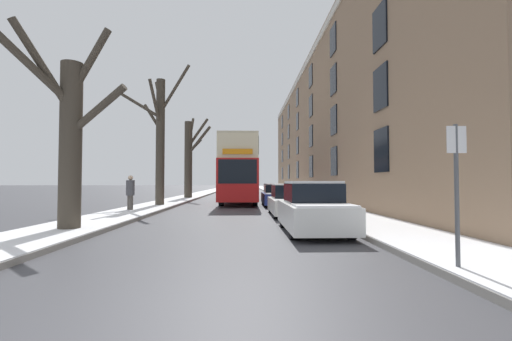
% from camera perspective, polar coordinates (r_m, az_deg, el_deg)
% --- Properties ---
extents(ground_plane, '(320.00, 320.00, 0.00)m').
position_cam_1_polar(ground_plane, '(4.18, -9.75, -23.21)').
color(ground_plane, '#424247').
extents(sidewalk_left, '(2.45, 130.00, 0.16)m').
position_cam_1_polar(sidewalk_left, '(57.13, -7.25, -3.37)').
color(sidewalk_left, gray).
rests_on(sidewalk_left, ground).
extents(sidewalk_right, '(2.45, 130.00, 0.16)m').
position_cam_1_polar(sidewalk_right, '(57.04, 2.56, -3.38)').
color(sidewalk_right, gray).
rests_on(sidewalk_right, ground).
extents(terrace_facade_right, '(9.10, 50.51, 12.79)m').
position_cam_1_polar(terrace_facade_right, '(34.12, 15.47, 6.36)').
color(terrace_facade_right, '#8C7056').
rests_on(terrace_facade_right, ground).
extents(bare_tree_left_0, '(3.07, 2.23, 6.15)m').
position_cam_1_polar(bare_tree_left_0, '(11.54, -28.65, 5.30)').
color(bare_tree_left_0, '#423A30').
rests_on(bare_tree_left_0, ground).
extents(bare_tree_left_1, '(4.44, 2.54, 8.75)m').
position_cam_1_polar(bare_tree_left_1, '(21.60, -15.77, 5.63)').
color(bare_tree_left_1, '#423A30').
rests_on(bare_tree_left_1, ground).
extents(bare_tree_left_2, '(2.49, 3.52, 7.54)m').
position_cam_1_polar(bare_tree_left_2, '(30.75, -11.01, 2.34)').
color(bare_tree_left_2, '#423A30').
rests_on(bare_tree_left_2, ground).
extents(double_decker_bus, '(2.53, 10.24, 4.53)m').
position_cam_1_polar(double_decker_bus, '(24.95, -2.83, 0.45)').
color(double_decker_bus, red).
rests_on(double_decker_bus, ground).
extents(parked_car_0, '(1.75, 4.03, 1.55)m').
position_cam_1_polar(parked_car_0, '(10.49, 9.49, -6.36)').
color(parked_car_0, silver).
rests_on(parked_car_0, ground).
extents(parked_car_1, '(1.79, 4.31, 1.42)m').
position_cam_1_polar(parked_car_1, '(15.58, 5.75, -5.11)').
color(parked_car_1, silver).
rests_on(parked_car_1, ground).
extents(parked_car_2, '(1.85, 4.50, 1.42)m').
position_cam_1_polar(parked_car_2, '(21.94, 3.55, -4.18)').
color(parked_car_2, navy).
rests_on(parked_car_2, ground).
extents(pedestrian_left_sidewalk, '(0.40, 0.40, 1.85)m').
position_cam_1_polar(pedestrian_left_sidewalk, '(17.93, -20.22, -3.43)').
color(pedestrian_left_sidewalk, '#4C4742').
rests_on(pedestrian_left_sidewalk, ground).
extents(street_sign_post, '(0.32, 0.07, 2.46)m').
position_cam_1_polar(street_sign_post, '(6.41, 30.46, -2.60)').
color(street_sign_post, '#4C4F54').
rests_on(street_sign_post, ground).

